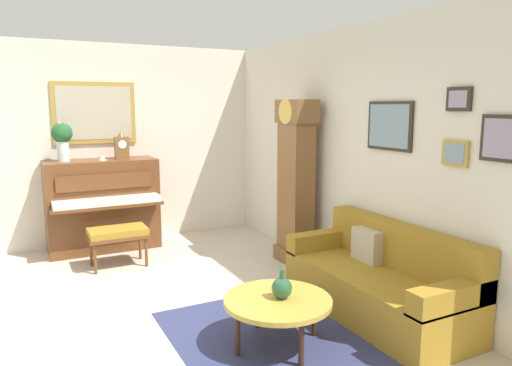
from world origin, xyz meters
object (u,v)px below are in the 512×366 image
Objects in this scene: coffee_table at (278,302)px; mantel_clock at (122,146)px; couch at (380,282)px; grandfather_clock at (296,186)px; flower_vase at (62,137)px; green_jug at (282,288)px; piano at (103,204)px; piano_bench at (118,234)px; teacup at (102,159)px.

mantel_clock is (-3.40, -0.51, 1.03)m from coffee_table.
mantel_clock is at bearing -153.34° from couch.
mantel_clock is at bearing -133.31° from grandfather_clock.
grandfather_clock is at bearing 176.79° from couch.
flower_vase reaches higher than green_jug.
grandfather_clock is (1.66, 2.04, 0.34)m from piano.
flower_vase reaches higher than couch.
piano_bench is at bearing -162.74° from green_jug.
piano is 3.50m from coffee_table.
mantel_clock is at bearing 89.48° from piano.
flower_vase reaches higher than coffee_table.
couch is 3.86m from mantel_clock.
coffee_table is 3.81m from flower_vase.
mantel_clock is 0.76m from flower_vase.
grandfather_clock is 3.50× the size of flower_vase.
flower_vase is (-0.82, -0.49, 1.14)m from piano_bench.
couch is 3.90m from teacup.
teacup is 0.48× the size of green_jug.
teacup is at bearing -128.03° from grandfather_clock.
piano is at bearing -129.11° from grandfather_clock.
grandfather_clock reaches higher than piano_bench.
piano reaches higher than couch.
green_jug is at bearing 80.27° from coffee_table.
coffee_table is 3.54m from teacup.
coffee_table is (3.40, 0.80, -0.25)m from piano.
piano_bench is 3.15m from couch.
flower_vase is at bearing -159.74° from coffee_table.
flower_vase is 3.79m from green_jug.
mantel_clock is at bearing 162.72° from piano_bench.
grandfather_clock reaches higher than teacup.
coffee_table is (0.09, -1.15, 0.06)m from couch.
piano is 0.71× the size of grandfather_clock.
flower_vase is 2.42× the size of green_jug.
coffee_table is 0.12m from green_jug.
grandfather_clock reaches higher than piano.
grandfather_clock is 2.59m from teacup.
mantel_clock is 0.32m from teacup.
piano_bench is 0.80× the size of coffee_table.
piano_bench is 2.25m from grandfather_clock.
grandfather_clock reaches higher than green_jug.
flower_vase reaches higher than mantel_clock.
mantel_clock is at bearing 89.96° from flower_vase.
piano_bench reaches higher than coffee_table.
couch is (1.66, -0.09, -0.65)m from grandfather_clock.
flower_vase is at bearing -159.27° from green_jug.
piano_bench is at bearing 30.57° from flower_vase.
mantel_clock is 3.28× the size of teacup.
couch is at bearing 26.66° from mantel_clock.
green_jug is (1.75, -1.21, -0.47)m from grandfather_clock.
teacup is at bearing -149.16° from couch.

